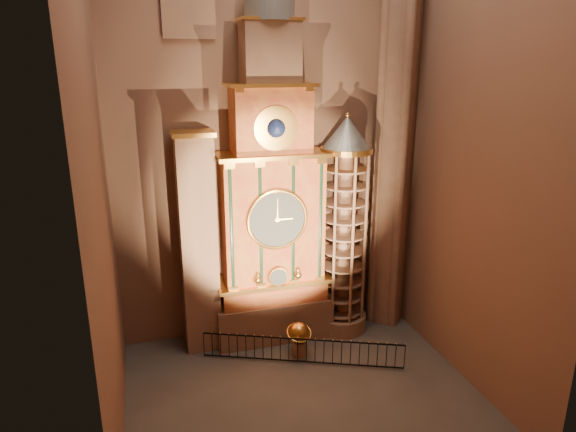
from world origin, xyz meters
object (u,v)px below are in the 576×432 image
object	(u,v)px
portrait_tower	(199,244)
astronomical_clock	(272,205)
celestial_globe	(299,336)
iron_railing	(302,351)
stair_turret	(344,229)

from	to	relation	value
portrait_tower	astronomical_clock	bearing A→B (deg)	-0.29
portrait_tower	celestial_globe	distance (m)	6.21
astronomical_clock	iron_railing	xyz separation A→B (m)	(0.62, -2.80, -6.03)
iron_railing	celestial_globe	bearing A→B (deg)	83.76
portrait_tower	stair_turret	world-z (taller)	stair_turret
portrait_tower	stair_turret	distance (m)	6.91
portrait_tower	iron_railing	distance (m)	6.66
astronomical_clock	celestial_globe	xyz separation A→B (m)	(0.69, -2.14, -5.68)
astronomical_clock	stair_turret	distance (m)	3.78
stair_turret	celestial_globe	bearing A→B (deg)	-146.22
astronomical_clock	portrait_tower	world-z (taller)	astronomical_clock
stair_turret	iron_railing	world-z (taller)	stair_turret
astronomical_clock	iron_railing	distance (m)	6.67
stair_turret	iron_railing	bearing A→B (deg)	-138.71
celestial_globe	iron_railing	size ratio (longest dim) A/B	0.20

